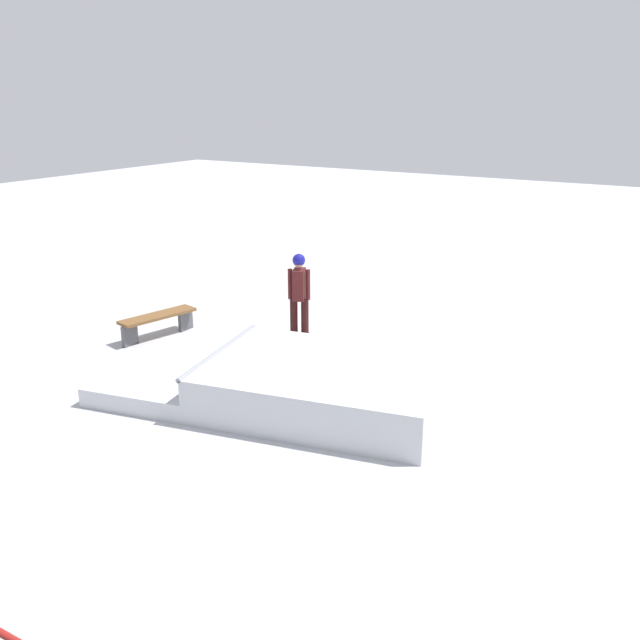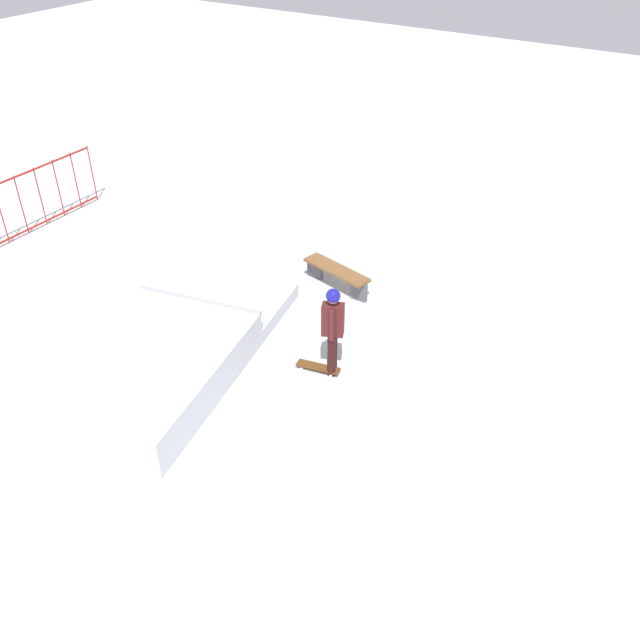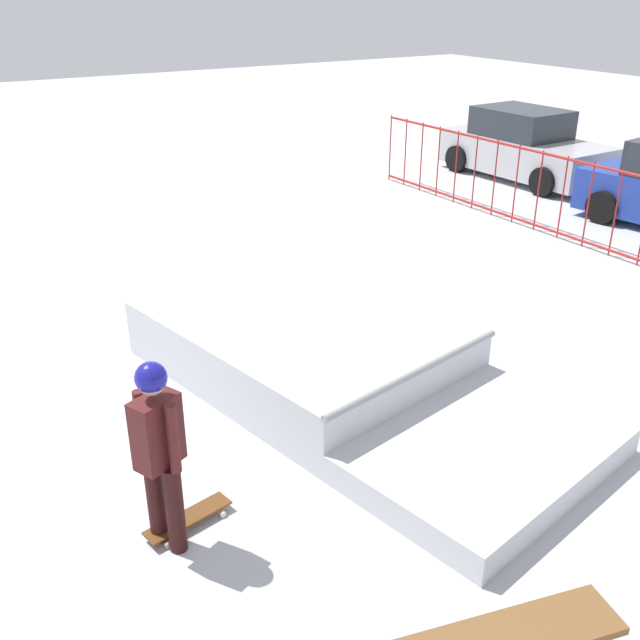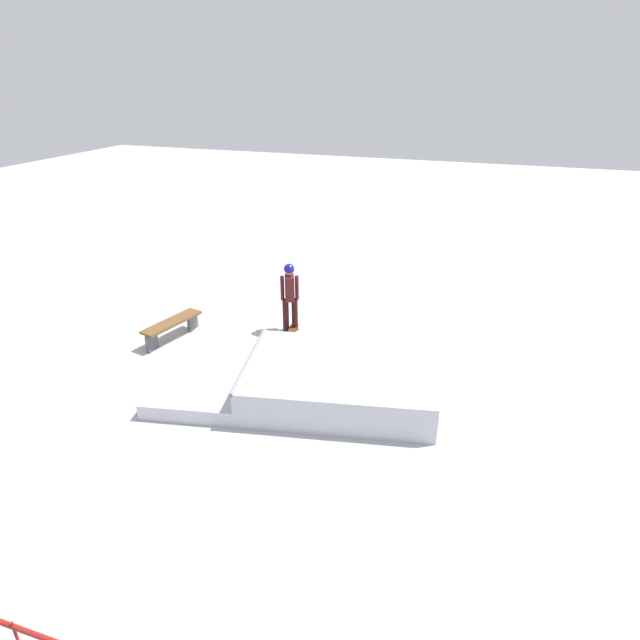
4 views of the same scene
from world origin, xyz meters
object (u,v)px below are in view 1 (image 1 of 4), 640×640
at_px(skate_ramp, 296,384).
at_px(skater, 299,290).
at_px(skateboard, 299,339).
at_px(park_bench, 158,320).

bearing_deg(skate_ramp, skater, -69.79).
xyz_separation_m(skate_ramp, skateboard, (1.44, -2.32, -0.24)).
relative_size(skate_ramp, skater, 3.37).
bearing_deg(skate_ramp, skateboard, -69.57).
bearing_deg(skateboard, park_bench, 102.84).
bearing_deg(skateboard, skater, 17.90).
relative_size(skate_ramp, skateboard, 7.05).
bearing_deg(skateboard, skate_ramp, -159.57).
distance_m(skater, skateboard, 0.97).
xyz_separation_m(skater, skateboard, (-0.12, 0.22, -0.93)).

